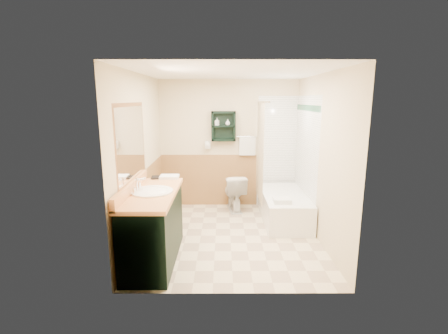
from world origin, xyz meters
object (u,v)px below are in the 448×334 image
wall_shelf (224,126)px  vanity_book (151,172)px  toilet (234,192)px  soap_bottle_b (228,123)px  soap_bottle_a (217,124)px  bathtub (284,207)px  vanity (154,226)px  hair_dryer (208,145)px

wall_shelf → vanity_book: (-1.06, -1.43, -0.54)m
wall_shelf → vanity_book: size_ratio=2.78×
toilet → soap_bottle_b: 1.30m
toilet → soap_bottle_a: bearing=-41.0°
bathtub → vanity: bearing=-144.1°
hair_dryer → bathtub: (1.33, -0.78, -0.96)m
soap_bottle_a → vanity_book: bearing=-123.4°
bathtub → toilet: 1.00m
soap_bottle_a → hair_dryer: bearing=170.5°
vanity → toilet: vanity is taller
toilet → vanity_book: bearing=35.9°
hair_dryer → toilet: size_ratio=0.35×
hair_dryer → toilet: (0.50, -0.23, -0.87)m
soap_bottle_b → bathtub: bearing=-38.5°
bathtub → toilet: bearing=146.5°
bathtub → soap_bottle_a: (-1.14, 0.75, 1.36)m
hair_dryer → toilet: 1.03m
bathtub → hair_dryer: bearing=149.4°
wall_shelf → soap_bottle_b: bearing=-3.7°
toilet → vanity_book: vanity_book is taller
bathtub → soap_bottle_b: soap_bottle_b is taller
bathtub → soap_bottle_a: size_ratio=10.82×
vanity_book → vanity: bearing=-84.1°
wall_shelf → soap_bottle_a: bearing=-177.6°
wall_shelf → soap_bottle_b: wall_shelf is taller
soap_bottle_b → hair_dryer: bearing=175.5°
vanity_book → soap_bottle_a: bearing=49.5°
wall_shelf → toilet: wall_shelf is taller
vanity_book → soap_bottle_a: 1.80m
bathtub → wall_shelf: bearing=143.5°
hair_dryer → bathtub: 1.82m
wall_shelf → soap_bottle_b: size_ratio=5.01×
hair_dryer → toilet: bearing=-25.2°
hair_dryer → vanity_book: (-0.76, -1.45, -0.19)m
hair_dryer → soap_bottle_a: bearing=-9.5°
soap_bottle_a → soap_bottle_b: soap_bottle_b is taller
wall_shelf → soap_bottle_b: (0.08, -0.01, 0.06)m
vanity_book → soap_bottle_b: (1.14, 1.42, 0.60)m
hair_dryer → soap_bottle_b: 0.56m
vanity → soap_bottle_b: 2.62m
vanity_book → hair_dryer: bearing=55.3°
wall_shelf → bathtub: bearing=-36.5°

